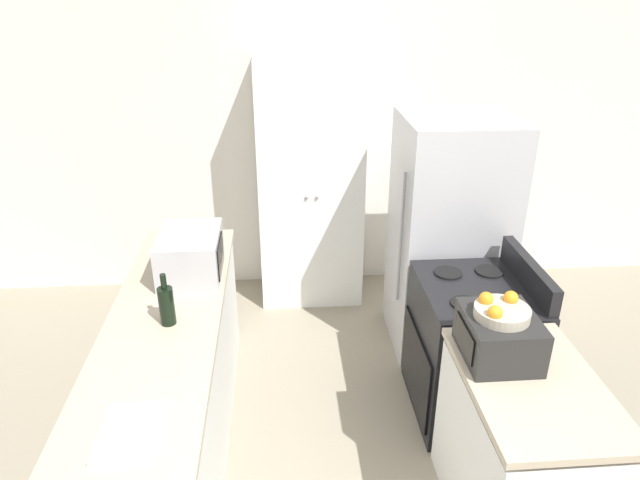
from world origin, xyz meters
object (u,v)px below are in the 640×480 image
microwave (191,254)px  refrigerator (448,236)px  stove (470,349)px  fruit_bowl (501,310)px  toaster_oven (499,336)px  pantry_cabinet (310,185)px  wine_bottle (167,305)px

microwave → refrigerator: bearing=15.7°
stove → fruit_bowl: fruit_bowl is taller
toaster_oven → fruit_bowl: bearing=178.2°
fruit_bowl → microwave: bearing=148.7°
pantry_cabinet → wine_bottle: (-0.85, -1.76, 0.00)m
microwave → toaster_oven: size_ratio=1.27×
refrigerator → wine_bottle: size_ratio=5.88×
stove → wine_bottle: bearing=-172.1°
refrigerator → fruit_bowl: refrigerator is taller
refrigerator → microwave: (-1.72, -0.49, 0.17)m
stove → toaster_oven: size_ratio=2.79×
refrigerator → toaster_oven: refrigerator is taller
pantry_cabinet → refrigerator: (0.93, -0.74, -0.14)m
wine_bottle → fruit_bowl: fruit_bowl is taller
toaster_oven → fruit_bowl: (-0.01, 0.00, 0.14)m
pantry_cabinet → wine_bottle: size_ratio=6.88×
microwave → toaster_oven: (1.54, -0.93, -0.02)m
pantry_cabinet → microwave: 1.46m
stove → microwave: 1.79m
microwave → wine_bottle: 0.54m
refrigerator → microwave: size_ratio=3.57×
microwave → fruit_bowl: 1.80m
refrigerator → fruit_bowl: bearing=-97.5°
stove → refrigerator: refrigerator is taller
stove → fruit_bowl: 0.95m
stove → toaster_oven: (-0.13, -0.64, 0.54)m
fruit_bowl → refrigerator: bearing=82.5°
fruit_bowl → toaster_oven: bearing=-1.8°
microwave → fruit_bowl: size_ratio=1.86×
fruit_bowl → stove: bearing=77.8°
microwave → toaster_oven: microwave is taller
stove → refrigerator: size_ratio=0.61×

